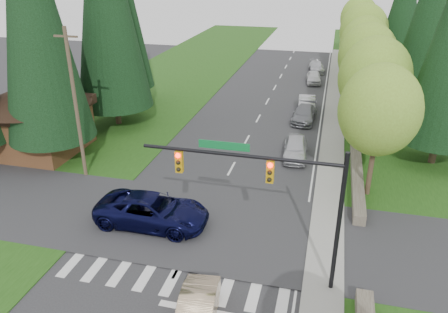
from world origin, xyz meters
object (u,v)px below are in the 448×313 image
at_px(parked_car_b, 304,114).
at_px(parked_car_d, 314,77).
at_px(parked_car_a, 296,148).
at_px(parked_car_c, 307,104).
at_px(suv_navy, 152,211).
at_px(parked_car_e, 316,67).

height_order(parked_car_b, parked_car_d, parked_car_d).
relative_size(parked_car_a, parked_car_c, 0.98).
height_order(suv_navy, parked_car_b, suv_navy).
height_order(suv_navy, parked_car_c, suv_navy).
relative_size(parked_car_a, parked_car_b, 0.94).
distance_m(parked_car_a, parked_car_c, 11.00).
distance_m(suv_navy, parked_car_a, 13.02).
relative_size(suv_navy, parked_car_c, 1.41).
height_order(parked_car_b, parked_car_e, parked_car_b).
height_order(parked_car_a, parked_car_d, parked_car_a).
distance_m(parked_car_a, parked_car_d, 22.05).
bearing_deg(parked_car_d, parked_car_c, -94.94).
xyz_separation_m(parked_car_b, parked_car_c, (0.00, 2.74, 0.05)).
bearing_deg(parked_car_b, parked_car_e, 93.41).
bearing_deg(parked_car_c, parked_car_b, -93.55).
xyz_separation_m(parked_car_a, parked_car_c, (0.00, 11.00, -0.01)).
bearing_deg(parked_car_d, parked_car_b, -94.94).
xyz_separation_m(suv_navy, parked_car_a, (6.85, 11.07, -0.13)).
relative_size(parked_car_c, parked_car_d, 1.10).
distance_m(suv_navy, parked_car_b, 20.52).
xyz_separation_m(parked_car_b, parked_car_d, (0.00, 13.79, 0.01)).
relative_size(suv_navy, parked_car_b, 1.34).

